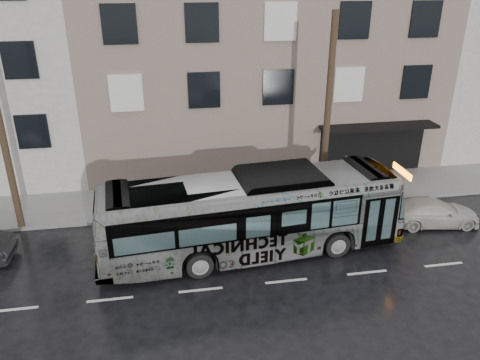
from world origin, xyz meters
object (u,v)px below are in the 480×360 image
object	(u,v)px
utility_pole_rear	(1,130)
bus	(251,214)
utility_pole_front	(328,114)
sign_post	(344,179)
white_sedan	(433,212)

from	to	relation	value
utility_pole_rear	bus	bearing A→B (deg)	-19.83
utility_pole_front	utility_pole_rear	world-z (taller)	same
utility_pole_front	sign_post	xyz separation A→B (m)	(1.10, 0.00, -3.30)
utility_pole_rear	white_sedan	size ratio (longest dim) A/B	2.21
sign_post	bus	size ratio (longest dim) A/B	0.20
utility_pole_front	bus	bearing A→B (deg)	-139.93
sign_post	white_sedan	size ratio (longest dim) A/B	0.59
utility_pole_front	sign_post	distance (m)	3.48
utility_pole_rear	sign_post	distance (m)	15.46
utility_pole_rear	sign_post	xyz separation A→B (m)	(15.10, 0.00, -3.30)
bus	white_sedan	xyz separation A→B (m)	(8.61, 0.86, -1.12)
utility_pole_front	sign_post	world-z (taller)	utility_pole_front
bus	utility_pole_rear	bearing A→B (deg)	65.05
utility_pole_rear	white_sedan	distance (m)	19.04
utility_pole_front	utility_pole_rear	distance (m)	14.00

